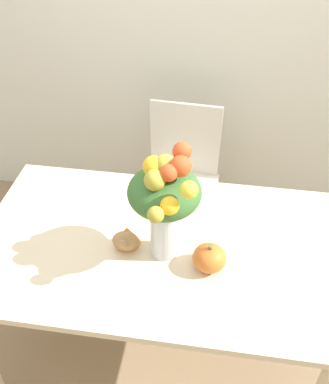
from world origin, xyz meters
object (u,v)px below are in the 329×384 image
Objects in this scene: flower_vase at (165,200)px; turkey_figurine at (126,238)px; dining_chair_near_window at (180,181)px; pumpkin at (209,258)px.

flower_vase is 3.38× the size of turkey_figurine.
dining_chair_near_window is (-0.04, 0.81, -0.56)m from flower_vase.
dining_chair_near_window reaches higher than turkey_figurine.
pumpkin is 0.34m from turkey_figurine.
turkey_figurine is at bearing -94.52° from dining_chair_near_window.
turkey_figurine is 0.87m from dining_chair_near_window.
turkey_figurine is at bearing 174.80° from flower_vase.
pumpkin is at bearing -15.63° from flower_vase.
flower_vase is 0.28m from turkey_figurine.
dining_chair_near_window is at bearing 92.59° from flower_vase.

